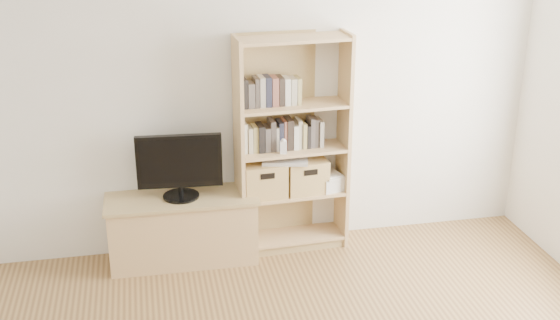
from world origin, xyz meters
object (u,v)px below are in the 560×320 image
object	(u,v)px
television	(180,167)
basket_left	(264,179)
baby_monitor	(283,147)
bookshelf	(292,146)
basket_right	(305,175)
laptop	(285,159)
tv_stand	(183,230)

from	to	relation	value
television	basket_left	bearing A→B (deg)	7.44
television	baby_monitor	world-z (taller)	television
bookshelf	television	world-z (taller)	bookshelf
television	basket_right	distance (m)	0.99
laptop	television	bearing A→B (deg)	-164.78
basket_left	baby_monitor	bearing A→B (deg)	-33.96
baby_monitor	laptop	distance (m)	0.16
bookshelf	basket_right	size ratio (longest dim) A/B	5.39
bookshelf	baby_monitor	world-z (taller)	bookshelf
basket_left	bookshelf	bearing A→B (deg)	1.39
tv_stand	baby_monitor	world-z (taller)	baby_monitor
bookshelf	basket_right	xyz separation A→B (m)	(0.11, 0.00, -0.25)
baby_monitor	tv_stand	bearing A→B (deg)	-171.03
bookshelf	television	distance (m)	0.88
bookshelf	basket_left	distance (m)	0.34
television	basket_right	world-z (taller)	television
tv_stand	television	xyz separation A→B (m)	(-0.00, 0.00, 0.53)
television	basket_left	distance (m)	0.66
basket_right	basket_left	bearing A→B (deg)	177.64
basket_left	television	bearing A→B (deg)	-179.69
bookshelf	baby_monitor	xyz separation A→B (m)	(-0.09, -0.10, 0.03)
baby_monitor	basket_right	bearing A→B (deg)	39.90
tv_stand	basket_right	size ratio (longest dim) A/B	3.47
baby_monitor	bookshelf	bearing A→B (deg)	60.56
tv_stand	laptop	xyz separation A→B (m)	(0.81, 0.04, 0.51)
television	laptop	distance (m)	0.81
tv_stand	basket_left	distance (m)	0.74
basket_right	laptop	bearing A→B (deg)	-178.85
television	baby_monitor	bearing A→B (deg)	0.73
laptop	baby_monitor	bearing A→B (deg)	-97.29
tv_stand	bookshelf	world-z (taller)	bookshelf
bookshelf	basket_left	world-z (taller)	bookshelf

